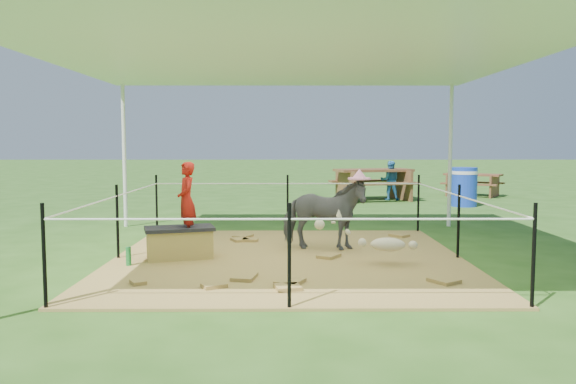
{
  "coord_description": "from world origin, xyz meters",
  "views": [
    {
      "loc": [
        -0.03,
        -7.33,
        1.54
      ],
      "look_at": [
        0.0,
        0.6,
        0.85
      ],
      "focal_mm": 35.0,
      "sensor_mm": 36.0,
      "label": 1
    }
  ],
  "objects_px": {
    "picnic_table_far": "(473,185)",
    "pony": "(324,214)",
    "straw_bale": "(180,244)",
    "green_bottle": "(129,256)",
    "woman": "(186,192)",
    "foal": "(388,242)",
    "trash_barrel": "(464,187)",
    "distant_person": "(390,181)",
    "picnic_table_near": "(373,185)"
  },
  "relations": [
    {
      "from": "pony",
      "to": "picnic_table_far",
      "type": "distance_m",
      "value": 9.75
    },
    {
      "from": "straw_bale",
      "to": "trash_barrel",
      "type": "bearing_deg",
      "value": 47.68
    },
    {
      "from": "picnic_table_near",
      "to": "woman",
      "type": "bearing_deg",
      "value": -130.31
    },
    {
      "from": "foal",
      "to": "trash_barrel",
      "type": "distance_m",
      "value": 7.41
    },
    {
      "from": "green_bottle",
      "to": "foal",
      "type": "bearing_deg",
      "value": 0.79
    },
    {
      "from": "pony",
      "to": "foal",
      "type": "xyz_separation_m",
      "value": [
        0.74,
        -0.97,
        -0.22
      ]
    },
    {
      "from": "foal",
      "to": "pony",
      "type": "bearing_deg",
      "value": 134.02
    },
    {
      "from": "green_bottle",
      "to": "distant_person",
      "type": "xyz_separation_m",
      "value": [
        4.77,
        8.27,
        0.39
      ]
    },
    {
      "from": "straw_bale",
      "to": "green_bottle",
      "type": "relative_size",
      "value": 3.6
    },
    {
      "from": "pony",
      "to": "distant_person",
      "type": "xyz_separation_m",
      "value": [
        2.29,
        7.25,
        -0.01
      ]
    },
    {
      "from": "woman",
      "to": "trash_barrel",
      "type": "distance_m",
      "value": 8.5
    },
    {
      "from": "foal",
      "to": "distant_person",
      "type": "xyz_separation_m",
      "value": [
        1.55,
        8.22,
        0.22
      ]
    },
    {
      "from": "straw_bale",
      "to": "green_bottle",
      "type": "distance_m",
      "value": 0.71
    },
    {
      "from": "pony",
      "to": "trash_barrel",
      "type": "height_order",
      "value": "pony"
    },
    {
      "from": "woman",
      "to": "pony",
      "type": "xyz_separation_m",
      "value": [
        1.84,
        0.56,
        -0.36
      ]
    },
    {
      "from": "straw_bale",
      "to": "distant_person",
      "type": "xyz_separation_m",
      "value": [
        4.22,
        7.82,
        0.32
      ]
    },
    {
      "from": "green_bottle",
      "to": "trash_barrel",
      "type": "distance_m",
      "value": 9.26
    },
    {
      "from": "trash_barrel",
      "to": "picnic_table_near",
      "type": "xyz_separation_m",
      "value": [
        -1.99,
        1.48,
        -0.05
      ]
    },
    {
      "from": "green_bottle",
      "to": "picnic_table_near",
      "type": "xyz_separation_m",
      "value": [
        4.32,
        8.25,
        0.28
      ]
    },
    {
      "from": "straw_bale",
      "to": "picnic_table_near",
      "type": "relative_size",
      "value": 0.41
    },
    {
      "from": "trash_barrel",
      "to": "distant_person",
      "type": "bearing_deg",
      "value": 135.86
    },
    {
      "from": "woman",
      "to": "foal",
      "type": "bearing_deg",
      "value": 64.55
    },
    {
      "from": "woman",
      "to": "green_bottle",
      "type": "distance_m",
      "value": 1.09
    },
    {
      "from": "green_bottle",
      "to": "picnic_table_far",
      "type": "relative_size",
      "value": 0.15
    },
    {
      "from": "pony",
      "to": "foal",
      "type": "relative_size",
      "value": 1.17
    },
    {
      "from": "woman",
      "to": "trash_barrel",
      "type": "bearing_deg",
      "value": 121.7
    },
    {
      "from": "pony",
      "to": "trash_barrel",
      "type": "xyz_separation_m",
      "value": [
        3.82,
        5.76,
        -0.06
      ]
    },
    {
      "from": "picnic_table_near",
      "to": "distant_person",
      "type": "height_order",
      "value": "distant_person"
    },
    {
      "from": "picnic_table_far",
      "to": "distant_person",
      "type": "xyz_separation_m",
      "value": [
        -2.63,
        -1.16,
        0.21
      ]
    },
    {
      "from": "straw_bale",
      "to": "distant_person",
      "type": "height_order",
      "value": "distant_person"
    },
    {
      "from": "pony",
      "to": "picnic_table_near",
      "type": "height_order",
      "value": "pony"
    },
    {
      "from": "picnic_table_far",
      "to": "foal",
      "type": "bearing_deg",
      "value": -81.8
    },
    {
      "from": "green_bottle",
      "to": "distant_person",
      "type": "relative_size",
      "value": 0.22
    },
    {
      "from": "green_bottle",
      "to": "picnic_table_near",
      "type": "relative_size",
      "value": 0.11
    },
    {
      "from": "straw_bale",
      "to": "trash_barrel",
      "type": "height_order",
      "value": "trash_barrel"
    },
    {
      "from": "trash_barrel",
      "to": "distant_person",
      "type": "distance_m",
      "value": 2.14
    },
    {
      "from": "straw_bale",
      "to": "pony",
      "type": "height_order",
      "value": "pony"
    },
    {
      "from": "straw_bale",
      "to": "foal",
      "type": "relative_size",
      "value": 0.81
    },
    {
      "from": "trash_barrel",
      "to": "picnic_table_near",
      "type": "bearing_deg",
      "value": 143.5
    },
    {
      "from": "foal",
      "to": "picnic_table_far",
      "type": "relative_size",
      "value": 0.66
    },
    {
      "from": "straw_bale",
      "to": "trash_barrel",
      "type": "distance_m",
      "value": 8.56
    },
    {
      "from": "pony",
      "to": "picnic_table_far",
      "type": "relative_size",
      "value": 0.77
    },
    {
      "from": "green_bottle",
      "to": "distant_person",
      "type": "bearing_deg",
      "value": 60.0
    },
    {
      "from": "picnic_table_far",
      "to": "pony",
      "type": "bearing_deg",
      "value": -88.09
    },
    {
      "from": "foal",
      "to": "trash_barrel",
      "type": "bearing_deg",
      "value": 72.18
    },
    {
      "from": "distant_person",
      "to": "picnic_table_near",
      "type": "bearing_deg",
      "value": 8.55
    },
    {
      "from": "distant_person",
      "to": "picnic_table_far",
      "type": "bearing_deg",
      "value": -149.75
    },
    {
      "from": "foal",
      "to": "trash_barrel",
      "type": "relative_size",
      "value": 1.08
    },
    {
      "from": "woman",
      "to": "picnic_table_near",
      "type": "relative_size",
      "value": 0.49
    },
    {
      "from": "straw_bale",
      "to": "distant_person",
      "type": "relative_size",
      "value": 0.78
    }
  ]
}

